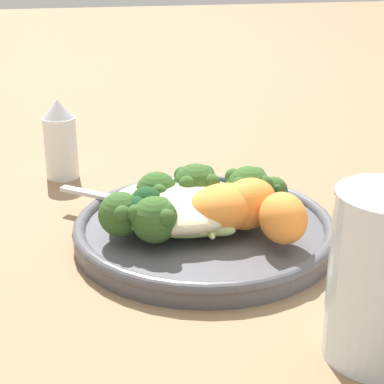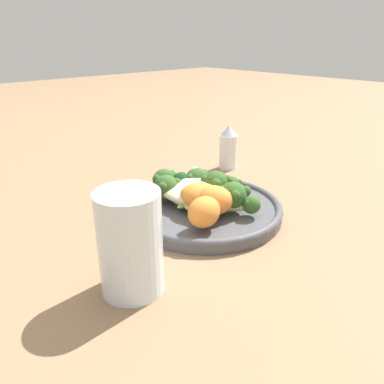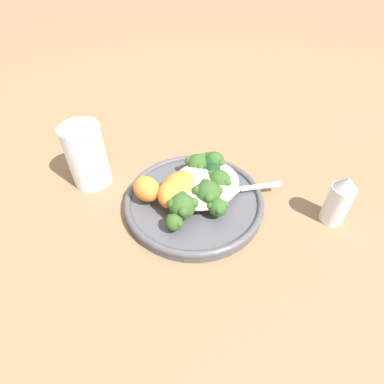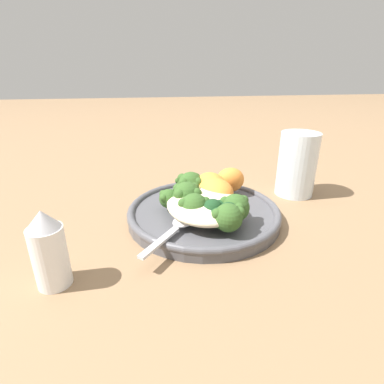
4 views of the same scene
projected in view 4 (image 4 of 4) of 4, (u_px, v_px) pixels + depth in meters
The scene contains 19 objects.
ground_plane at pixel (196, 223), 0.47m from camera, with size 4.00×4.00×0.00m, color #846647.
plate at pixel (204, 213), 0.48m from camera, with size 0.24×0.24×0.02m.
quinoa_mound at pixel (205, 204), 0.45m from camera, with size 0.13×0.11×0.03m, color beige.
broccoli_stalk_0 at pixel (196, 189), 0.51m from camera, with size 0.10×0.09×0.03m.
broccoli_stalk_1 at pixel (195, 187), 0.50m from camera, with size 0.09×0.09×0.04m.
broccoli_stalk_2 at pixel (182, 200), 0.47m from camera, with size 0.03×0.12×0.03m.
broccoli_stalk_3 at pixel (191, 196), 0.46m from camera, with size 0.04×0.10×0.04m.
broccoli_stalk_4 at pixel (197, 207), 0.43m from camera, with size 0.07×0.09×0.04m.
broccoli_stalk_5 at pixel (219, 207), 0.45m from camera, with size 0.08×0.06×0.03m.
broccoli_stalk_6 at pixel (228, 216), 0.41m from camera, with size 0.12×0.05×0.04m.
broccoli_stalk_7 at pixel (234, 207), 0.43m from camera, with size 0.09×0.04×0.04m.
sweet_potato_chunk_0 at pixel (216, 188), 0.50m from camera, with size 0.04×0.04×0.03m, color orange.
sweet_potato_chunk_1 at pixel (230, 180), 0.52m from camera, with size 0.05×0.04×0.04m, color orange.
sweet_potato_chunk_2 at pixel (216, 191), 0.48m from camera, with size 0.07×0.05×0.04m, color orange.
sweet_potato_chunk_3 at pixel (211, 185), 0.50m from camera, with size 0.06×0.04×0.04m, color orange.
kale_tuft at pixel (221, 212), 0.42m from camera, with size 0.05×0.05×0.04m.
spoon at pixel (179, 225), 0.41m from camera, with size 0.10×0.09×0.01m.
water_glass at pixel (297, 164), 0.56m from camera, with size 0.07×0.07×0.12m, color silver.
salt_shaker at pixel (49, 250), 0.32m from camera, with size 0.04×0.04×0.09m.
Camera 4 is at (-0.41, 0.07, 0.23)m, focal length 28.00 mm.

